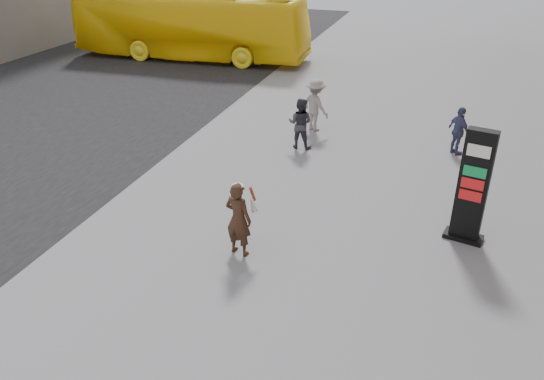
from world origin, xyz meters
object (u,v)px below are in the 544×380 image
(info_pylon, at_px, (473,187))
(pedestrian_b, at_px, (315,105))
(bus, at_px, (191,25))
(woman, at_px, (239,218))
(pedestrian_a, at_px, (300,123))
(pedestrian_c, at_px, (459,131))

(info_pylon, bearing_deg, pedestrian_b, 143.27)
(info_pylon, height_order, bus, bus)
(woman, bearing_deg, pedestrian_a, -73.90)
(woman, bearing_deg, bus, -48.17)
(pedestrian_c, bearing_deg, pedestrian_a, 63.97)
(info_pylon, height_order, pedestrian_b, info_pylon)
(pedestrian_b, bearing_deg, info_pylon, 164.87)
(info_pylon, relative_size, pedestrian_a, 1.64)
(bus, height_order, pedestrian_a, bus)
(bus, xyz_separation_m, pedestrian_a, (8.93, -10.22, -0.90))
(bus, bearing_deg, woman, -153.13)
(woman, distance_m, pedestrian_c, 8.79)
(pedestrian_a, xyz_separation_m, pedestrian_c, (4.95, 1.07, -0.06))
(woman, relative_size, pedestrian_b, 0.96)
(info_pylon, relative_size, pedestrian_c, 1.76)
(woman, bearing_deg, info_pylon, -142.64)
(info_pylon, relative_size, pedestrian_b, 1.49)
(woman, xyz_separation_m, pedestrian_b, (-0.33, 8.20, 0.02))
(info_pylon, distance_m, pedestrian_c, 5.32)
(pedestrian_c, bearing_deg, info_pylon, 145.12)
(bus, relative_size, pedestrian_a, 7.43)
(bus, bearing_deg, info_pylon, -137.83)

